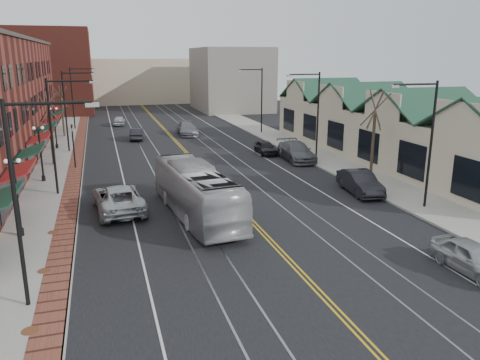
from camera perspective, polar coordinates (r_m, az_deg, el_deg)
ground at (r=22.16m, az=7.10°, el=-10.87°), size 160.00×160.00×0.00m
sidewalk_left at (r=39.52m, az=-21.63°, el=-0.10°), size 4.00×120.00×0.15m
sidewalk_right at (r=44.27m, az=10.96°, el=2.21°), size 4.00×120.00×0.15m
building_right at (r=46.92m, az=17.64°, el=5.26°), size 8.00×36.00×4.60m
backdrop_left at (r=88.55m, az=-22.28°, el=12.15°), size 14.00×18.00×14.00m
backdrop_mid at (r=103.63m, az=-12.42°, el=11.75°), size 22.00×14.00×9.00m
backdrop_right at (r=86.47m, az=-1.15°, el=12.19°), size 12.00×16.00×11.00m
streetlight_l_0 at (r=18.95m, az=-24.60°, el=-0.44°), size 3.33×0.25×8.00m
streetlight_l_1 at (r=34.59m, az=-21.32°, el=6.30°), size 3.33×0.25×8.00m
streetlight_l_2 at (r=50.46m, az=-20.07°, el=8.82°), size 3.33×0.25×8.00m
streetlight_l_3 at (r=66.39m, az=-19.42°, el=10.13°), size 3.33×0.25×8.00m
streetlight_r_0 at (r=31.29m, az=21.74°, el=5.45°), size 3.33×0.25×8.00m
streetlight_r_1 at (r=44.82m, az=8.99°, el=8.88°), size 3.33×0.25×8.00m
streetlight_r_2 at (r=59.59m, az=2.26°, el=10.50°), size 3.33×0.25×8.00m
lamppost_l_1 at (r=27.57m, az=-25.52°, el=-2.14°), size 0.84×0.28×4.27m
lamppost_l_2 at (r=39.15m, az=-23.09°, el=2.82°), size 0.84×0.28×4.27m
lamppost_l_3 at (r=52.89m, az=-21.60°, el=5.83°), size 0.84×0.28×4.27m
tree_left_near at (r=44.79m, az=-22.12°, el=6.01°), size 1.78×1.37×6.48m
tree_left_far at (r=60.66m, az=-20.86°, el=7.96°), size 1.66×1.28×6.02m
tree_right_mid at (r=38.75m, az=15.99°, el=5.66°), size 1.90×1.46×6.93m
manhole_near at (r=18.96m, az=-24.21°, el=-16.40°), size 0.60×0.60×0.02m
manhole_mid at (r=23.37m, az=-22.76°, el=-10.16°), size 0.60×0.60×0.02m
manhole_far at (r=27.98m, az=-21.81°, el=-5.93°), size 0.60×0.60×0.02m
traffic_signal at (r=42.86m, az=-19.66°, el=4.30°), size 0.18×0.15×3.80m
transit_bus at (r=28.64m, az=-5.35°, el=-1.45°), size 3.73×11.44×3.13m
parked_suv at (r=30.62m, az=-14.59°, el=-2.17°), size 3.37×6.39×1.71m
parked_car_a at (r=23.98m, az=26.50°, el=-8.47°), size 1.83×4.30×1.45m
parked_car_b at (r=34.61m, az=14.43°, el=-0.28°), size 2.24×5.09×1.62m
parked_car_c at (r=44.49m, az=6.89°, el=3.48°), size 2.73×6.06×1.72m
parked_car_d at (r=47.17m, az=3.11°, el=3.98°), size 1.78×4.03×1.35m
distant_car_left at (r=56.59m, az=-12.46°, el=5.49°), size 1.97×4.28×1.36m
distant_car_right at (r=58.89m, az=-6.48°, el=6.22°), size 2.56×5.60×1.59m
distant_car_far at (r=69.10m, az=-14.51°, el=7.02°), size 2.09×4.14×1.35m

